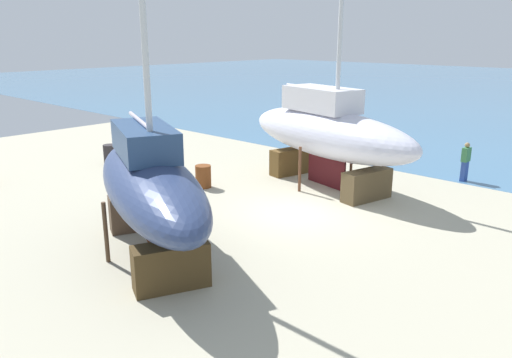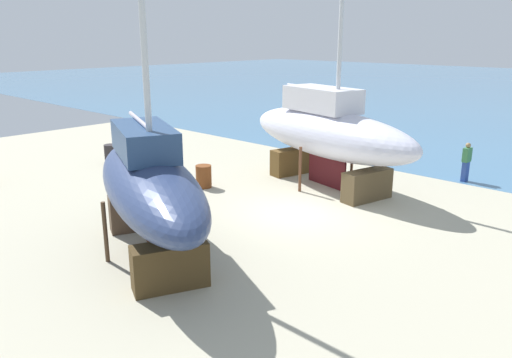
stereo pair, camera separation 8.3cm
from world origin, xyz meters
name	(u,v)px [view 2 (the right image)]	position (x,y,z in m)	size (l,w,h in m)	color
ground_plane	(229,239)	(0.00, -3.23, 0.00)	(44.03, 44.03, 0.00)	#AEA891
sailboat_small_center	(328,132)	(-1.21, 3.60, 2.28)	(9.55, 4.60, 13.96)	brown
sailboat_far_slipway	(149,183)	(-0.84, -5.46, 2.12)	(8.88, 5.72, 14.38)	#46341B
worker	(466,161)	(2.83, 8.23, 0.88)	(0.26, 0.45, 1.71)	#2A4591
barrel_tipped_center	(204,176)	(-4.77, -0.09, 0.47)	(0.65, 0.65, 0.93)	brown
barrel_blue_faded	(111,154)	(-11.25, -0.50, 0.46)	(0.65, 0.65, 0.93)	#2C282A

